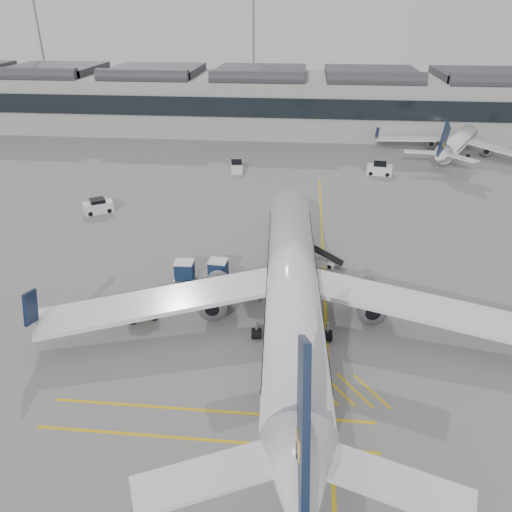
# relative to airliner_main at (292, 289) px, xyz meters

# --- Properties ---
(ground) EXTENTS (220.00, 220.00, 0.00)m
(ground) POSITION_rel_airliner_main_xyz_m (-7.01, -0.64, -3.55)
(ground) COLOR gray
(ground) RESTS_ON ground
(terminal) EXTENTS (200.00, 20.45, 12.40)m
(terminal) POSITION_rel_airliner_main_xyz_m (-7.01, 71.29, 2.59)
(terminal) COLOR #9E9E99
(terminal) RESTS_ON ground
(light_masts) EXTENTS (113.00, 0.60, 25.45)m
(light_masts) POSITION_rel_airliner_main_xyz_m (-8.68, 85.36, 10.94)
(light_masts) COLOR slate
(light_masts) RESTS_ON ground
(apron_markings) EXTENTS (0.25, 60.00, 0.01)m
(apron_markings) POSITION_rel_airliner_main_xyz_m (2.99, 9.36, -3.54)
(apron_markings) COLOR gold
(apron_markings) RESTS_ON ground
(airliner_main) EXTENTS (41.53, 45.46, 12.08)m
(airliner_main) POSITION_rel_airliner_main_xyz_m (0.00, 0.00, 0.00)
(airliner_main) COLOR white
(airliner_main) RESTS_ON ground
(airliner_far) EXTENTS (26.80, 29.56, 8.59)m
(airliner_far) POSITION_rel_airliner_main_xyz_m (27.95, 55.89, -1.02)
(airliner_far) COLOR white
(airliner_far) RESTS_ON ground
(belt_loader) EXTENTS (4.65, 2.44, 1.84)m
(belt_loader) POSITION_rel_airliner_main_xyz_m (2.34, 11.39, -3.01)
(belt_loader) COLOR silver
(belt_loader) RESTS_ON ground
(baggage_cart_a) EXTENTS (2.06, 1.76, 2.02)m
(baggage_cart_a) POSITION_rel_airliner_main_xyz_m (-7.48, 7.19, -2.46)
(baggage_cart_a) COLOR gray
(baggage_cart_a) RESTS_ON ground
(baggage_cart_b) EXTENTS (2.23, 1.96, 2.05)m
(baggage_cart_b) POSITION_rel_airliner_main_xyz_m (-3.73, 4.09, -2.45)
(baggage_cart_b) COLOR gray
(baggage_cart_b) RESTS_ON ground
(baggage_cart_c) EXTENTS (1.98, 1.84, 1.67)m
(baggage_cart_c) POSITION_rel_airliner_main_xyz_m (-3.64, 4.98, -2.66)
(baggage_cart_c) COLOR gray
(baggage_cart_c) RESTS_ON ground
(baggage_cart_d) EXTENTS (1.99, 1.66, 2.05)m
(baggage_cart_d) POSITION_rel_airliner_main_xyz_m (-10.72, 6.57, -2.45)
(baggage_cart_d) COLOR gray
(baggage_cart_d) RESTS_ON ground
(ramp_agent_a) EXTENTS (0.74, 0.77, 1.78)m
(ramp_agent_a) POSITION_rel_airliner_main_xyz_m (-0.07, 6.84, -2.66)
(ramp_agent_a) COLOR orange
(ramp_agent_a) RESTS_ON ground
(ramp_agent_b) EXTENTS (0.78, 0.62, 1.57)m
(ramp_agent_b) POSITION_rel_airliner_main_xyz_m (-3.60, 4.51, -2.77)
(ramp_agent_b) COLOR #F7530D
(ramp_agent_b) RESTS_ON ground
(pushback_tug) EXTENTS (2.89, 2.41, 1.40)m
(pushback_tug) POSITION_rel_airliner_main_xyz_m (-12.91, -0.31, -2.93)
(pushback_tug) COLOR #4E4F43
(pushback_tug) RESTS_ON ground
(safety_cone_nose) EXTENTS (0.33, 0.33, 0.45)m
(safety_cone_nose) POSITION_rel_airliner_main_xyz_m (0.51, 23.26, -3.32)
(safety_cone_nose) COLOR #F24C0A
(safety_cone_nose) RESTS_ON ground
(safety_cone_engine) EXTENTS (0.33, 0.33, 0.45)m
(safety_cone_engine) POSITION_rel_airliner_main_xyz_m (8.93, 4.30, -3.32)
(safety_cone_engine) COLOR #F24C0A
(safety_cone_engine) RESTS_ON ground
(service_van_left) EXTENTS (4.02, 3.45, 1.86)m
(service_van_left) POSITION_rel_airliner_main_xyz_m (-25.91, 22.84, -2.72)
(service_van_left) COLOR silver
(service_van_left) RESTS_ON ground
(service_van_mid) EXTENTS (2.38, 3.80, 1.82)m
(service_van_mid) POSITION_rel_airliner_main_xyz_m (-10.32, 41.80, -2.73)
(service_van_mid) COLOR silver
(service_van_mid) RESTS_ON ground
(service_van_right) EXTENTS (4.09, 2.46, 1.98)m
(service_van_right) POSITION_rel_airliner_main_xyz_m (12.43, 42.58, -2.66)
(service_van_right) COLOR silver
(service_van_right) RESTS_ON ground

